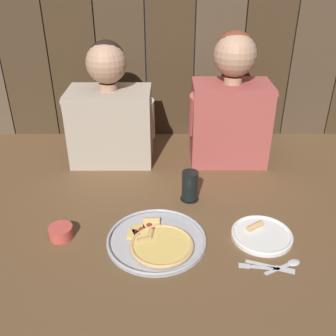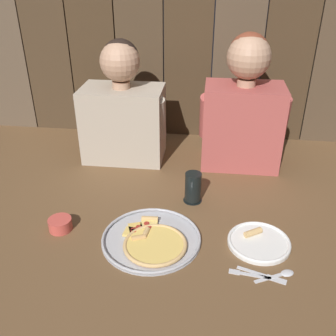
{
  "view_description": "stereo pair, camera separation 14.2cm",
  "coord_description": "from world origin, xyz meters",
  "px_view_note": "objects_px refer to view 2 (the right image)",
  "views": [
    {
      "loc": [
        -0.01,
        -1.14,
        0.87
      ],
      "look_at": [
        -0.01,
        0.1,
        0.18
      ],
      "focal_mm": 40.95,
      "sensor_mm": 36.0,
      "label": 1
    },
    {
      "loc": [
        0.13,
        -1.13,
        0.87
      ],
      "look_at": [
        -0.01,
        0.1,
        0.18
      ],
      "focal_mm": 40.95,
      "sensor_mm": 36.0,
      "label": 2
    }
  ],
  "objects_px": {
    "diner_left": "(123,109)",
    "dinner_plate": "(259,242)",
    "pizza_tray": "(152,240)",
    "drinking_glass": "(193,188)",
    "dipping_bowl": "(60,224)",
    "diner_right": "(244,108)"
  },
  "relations": [
    {
      "from": "dipping_bowl",
      "to": "dinner_plate",
      "type": "bearing_deg",
      "value": 0.18
    },
    {
      "from": "diner_left",
      "to": "diner_right",
      "type": "height_order",
      "value": "diner_right"
    },
    {
      "from": "pizza_tray",
      "to": "dinner_plate",
      "type": "distance_m",
      "value": 0.37
    },
    {
      "from": "diner_left",
      "to": "diner_right",
      "type": "relative_size",
      "value": 0.94
    },
    {
      "from": "pizza_tray",
      "to": "diner_left",
      "type": "relative_size",
      "value": 0.62
    },
    {
      "from": "dinner_plate",
      "to": "drinking_glass",
      "type": "xyz_separation_m",
      "value": [
        -0.24,
        0.24,
        0.05
      ]
    },
    {
      "from": "pizza_tray",
      "to": "diner_right",
      "type": "height_order",
      "value": "diner_right"
    },
    {
      "from": "pizza_tray",
      "to": "drinking_glass",
      "type": "distance_m",
      "value": 0.3
    },
    {
      "from": "pizza_tray",
      "to": "dinner_plate",
      "type": "relative_size",
      "value": 1.61
    },
    {
      "from": "pizza_tray",
      "to": "diner_right",
      "type": "distance_m",
      "value": 0.75
    },
    {
      "from": "dinner_plate",
      "to": "dipping_bowl",
      "type": "height_order",
      "value": "dipping_bowl"
    },
    {
      "from": "diner_right",
      "to": "dipping_bowl",
      "type": "bearing_deg",
      "value": -138.34
    },
    {
      "from": "drinking_glass",
      "to": "diner_left",
      "type": "relative_size",
      "value": 0.22
    },
    {
      "from": "drinking_glass",
      "to": "dipping_bowl",
      "type": "relative_size",
      "value": 1.48
    },
    {
      "from": "dipping_bowl",
      "to": "drinking_glass",
      "type": "bearing_deg",
      "value": 27.53
    },
    {
      "from": "dinner_plate",
      "to": "drinking_glass",
      "type": "bearing_deg",
      "value": 135.41
    },
    {
      "from": "drinking_glass",
      "to": "dipping_bowl",
      "type": "xyz_separation_m",
      "value": [
        -0.46,
        -0.24,
        -0.04
      ]
    },
    {
      "from": "drinking_glass",
      "to": "dinner_plate",
      "type": "bearing_deg",
      "value": -44.59
    },
    {
      "from": "dinner_plate",
      "to": "diner_right",
      "type": "distance_m",
      "value": 0.64
    },
    {
      "from": "diner_left",
      "to": "dinner_plate",
      "type": "bearing_deg",
      "value": -44.5
    },
    {
      "from": "pizza_tray",
      "to": "diner_left",
      "type": "height_order",
      "value": "diner_left"
    },
    {
      "from": "pizza_tray",
      "to": "drinking_glass",
      "type": "xyz_separation_m",
      "value": [
        0.12,
        0.27,
        0.05
      ]
    }
  ]
}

